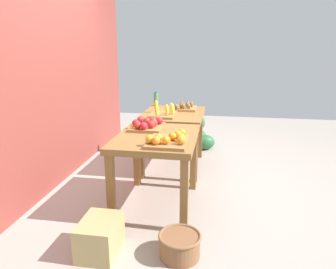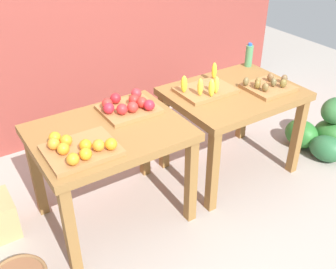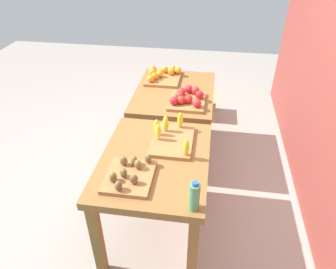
% 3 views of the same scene
% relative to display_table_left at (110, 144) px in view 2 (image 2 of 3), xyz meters
% --- Properties ---
extents(ground_plane, '(8.00, 8.00, 0.00)m').
position_rel_display_table_left_xyz_m(ground_plane, '(0.56, 0.00, -0.66)').
color(ground_plane, '#9F958B').
extents(display_table_left, '(1.04, 0.80, 0.77)m').
position_rel_display_table_left_xyz_m(display_table_left, '(0.00, 0.00, 0.00)').
color(display_table_left, brown).
rests_on(display_table_left, ground_plane).
extents(display_table_right, '(1.04, 0.80, 0.77)m').
position_rel_display_table_left_xyz_m(display_table_right, '(1.12, 0.00, 0.00)').
color(display_table_right, brown).
rests_on(display_table_right, ground_plane).
extents(orange_bin, '(0.44, 0.39, 0.11)m').
position_rel_display_table_left_xyz_m(orange_bin, '(-0.27, -0.17, 0.15)').
color(orange_bin, '#A56E3D').
rests_on(orange_bin, display_table_left).
extents(apple_bin, '(0.41, 0.34, 0.11)m').
position_rel_display_table_left_xyz_m(apple_bin, '(0.24, 0.15, 0.16)').
color(apple_bin, '#A56E3D').
rests_on(apple_bin, display_table_left).
extents(banana_crate, '(0.44, 0.32, 0.17)m').
position_rel_display_table_left_xyz_m(banana_crate, '(0.90, 0.10, 0.15)').
color(banana_crate, '#A56E3D').
rests_on(banana_crate, display_table_right).
extents(kiwi_bin, '(0.37, 0.32, 0.10)m').
position_rel_display_table_left_xyz_m(kiwi_bin, '(1.36, -0.13, 0.15)').
color(kiwi_bin, '#A56E3D').
rests_on(kiwi_bin, display_table_right).
extents(water_bottle, '(0.07, 0.07, 0.22)m').
position_rel_display_table_left_xyz_m(water_bottle, '(1.57, 0.33, 0.22)').
color(water_bottle, '#4C8C59').
rests_on(water_bottle, display_table_right).
extents(watermelon_pile, '(0.53, 0.66, 0.52)m').
position_rel_display_table_left_xyz_m(watermelon_pile, '(2.07, -0.25, -0.47)').
color(watermelon_pile, '#2B662A').
rests_on(watermelon_pile, ground_plane).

